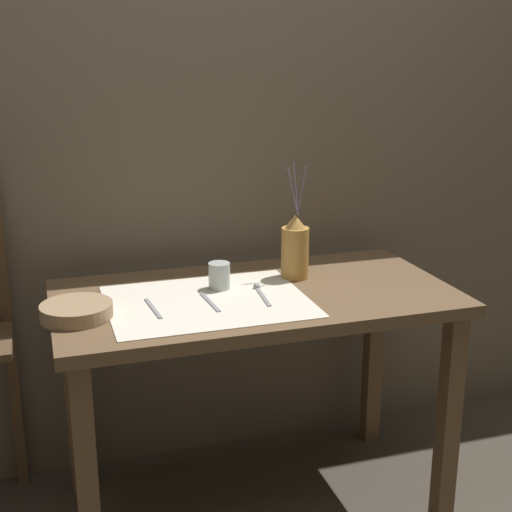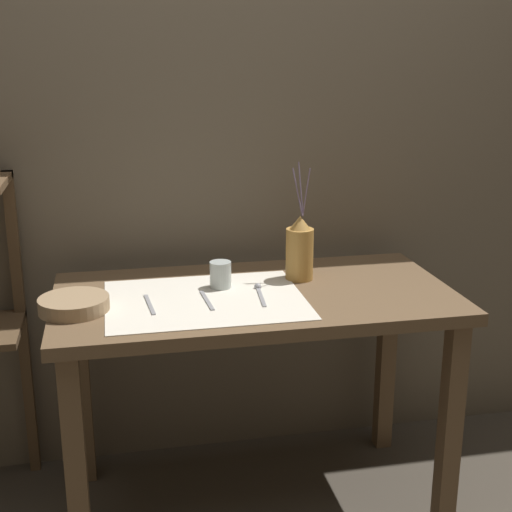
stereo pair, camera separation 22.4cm
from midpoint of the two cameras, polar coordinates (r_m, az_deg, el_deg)
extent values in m
plane|color=#473F35|center=(2.64, 2.48, -19.13)|extent=(12.00, 12.00, 0.00)
cube|color=#6B5E4C|center=(2.60, 0.42, 9.00)|extent=(7.00, 0.06, 2.40)
cube|color=brown|center=(2.29, 2.71, -3.41)|extent=(1.27, 0.66, 0.04)
cube|color=brown|center=(2.15, -11.21, -16.68)|extent=(0.06, 0.06, 0.74)
cube|color=brown|center=(2.42, 17.91, -13.18)|extent=(0.06, 0.06, 0.74)
cube|color=brown|center=(2.63, -11.39, -10.27)|extent=(0.06, 0.06, 0.74)
cube|color=brown|center=(2.85, 12.61, -8.12)|extent=(0.06, 0.06, 0.74)
cube|color=brown|center=(2.65, -15.92, -5.67)|extent=(0.04, 0.04, 1.14)
cube|color=silver|center=(2.21, -1.18, -3.57)|extent=(0.61, 0.48, 0.00)
cylinder|color=#B7843D|center=(2.39, 6.19, 0.11)|extent=(0.09, 0.09, 0.17)
cone|color=#B7843D|center=(2.37, 6.27, 2.65)|extent=(0.07, 0.07, 0.04)
cylinder|color=slate|center=(2.35, 6.35, 5.32)|extent=(0.02, 0.03, 0.18)
cylinder|color=slate|center=(2.34, 6.82, 5.06)|extent=(0.02, 0.03, 0.16)
cylinder|color=slate|center=(2.35, 6.10, 5.09)|extent=(0.03, 0.04, 0.16)
cylinder|color=#9E7F5B|center=(2.15, -11.49, -3.86)|extent=(0.21, 0.21, 0.04)
cylinder|color=#B7C1BC|center=(2.30, -0.07, -1.54)|extent=(0.07, 0.07, 0.09)
cube|color=#939399|center=(2.16, -5.59, -3.94)|extent=(0.03, 0.18, 0.00)
cube|color=#939399|center=(2.19, -1.03, -3.62)|extent=(0.02, 0.18, 0.00)
cube|color=#939399|center=(2.22, 3.31, -3.32)|extent=(0.03, 0.18, 0.00)
sphere|color=#939399|center=(2.31, 2.93, -2.52)|extent=(0.02, 0.02, 0.02)
camera|label=1|loc=(0.11, -87.14, 0.84)|focal=50.00mm
camera|label=2|loc=(0.11, 92.86, -0.84)|focal=50.00mm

